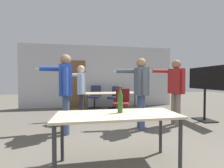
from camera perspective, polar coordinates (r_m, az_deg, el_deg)
name	(u,v)px	position (r m, az deg, el deg)	size (l,w,h in m)	color
back_wall	(99,77)	(6.79, -4.80, 2.85)	(6.79, 0.12, 2.73)	#BCBCC1
conference_table_near	(117,119)	(2.13, 2.09, -13.33)	(1.68, 0.65, 0.73)	#C6B793
conference_table_far	(113,94)	(5.53, 0.39, -3.94)	(2.03, 0.80, 0.73)	#C6B793
tv_screen	(205,86)	(5.18, 31.91, -0.70)	(0.44, 1.30, 1.59)	black
person_left_plaid	(65,86)	(3.51, -17.41, -0.78)	(0.87, 0.70, 1.77)	#3D4C75
person_center_tall	(176,85)	(4.29, 23.06, -0.44)	(0.85, 0.56, 1.73)	slate
person_near_casual	(81,87)	(4.48, -11.82, -1.18)	(0.77, 0.57, 1.63)	#28282D
person_right_polo	(140,87)	(3.71, 10.80, -0.95)	(0.78, 0.70, 1.73)	#3D4C75
office_chair_near_pushed	(115,98)	(6.41, 1.24, -5.40)	(0.66, 0.68, 0.92)	black
office_chair_side_rolled	(95,97)	(6.43, -6.53, -5.11)	(0.58, 0.63, 0.96)	black
office_chair_mid_tucked	(122,105)	(4.74, 3.73, -7.83)	(0.62, 0.65, 0.92)	black
beer_bottle	(120,100)	(2.14, 3.13, -6.17)	(0.07, 0.07, 0.38)	#2D511E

